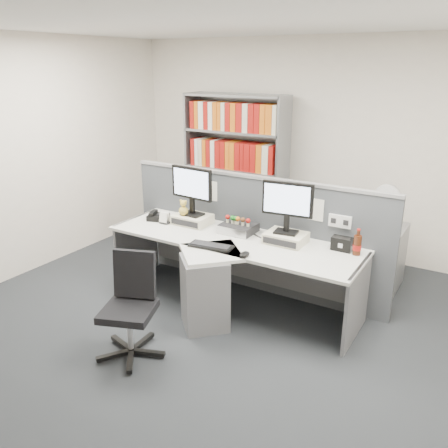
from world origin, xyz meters
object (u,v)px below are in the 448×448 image
Objects in this scene: desk at (221,270)px; monitor_right at (287,203)px; desk_calendar at (165,219)px; shelving_unit at (235,172)px; monitor_left at (192,187)px; desk_fan at (387,201)px; mouse at (245,254)px; office_chair at (131,303)px; desktop_pc at (238,228)px; cola_bottle at (357,245)px; filing_cabinet at (380,257)px; speaker at (342,244)px; desk_phone at (158,217)px; keyboard at (211,246)px.

monitor_right is at bearing 37.38° from desk.
desk_calendar is 1.63m from shelving_unit.
shelving_unit is at bearing 101.66° from monitor_left.
mouse is at bearing -119.69° from desk_fan.
office_chair is at bearing -64.90° from desk_calendar.
desktop_pc is 1.37× the size of cola_bottle.
monitor_right is 0.72× the size of filing_cabinet.
speaker is 0.41× the size of desk_fan.
monitor_left is 1.53× the size of desktop_pc.
monitor_left is 2.10× the size of cola_bottle.
desk_calendar is 2.05m from cola_bottle.
desk_phone is at bearing -173.93° from desktop_pc.
mouse is 1.08m from office_chair.
mouse is at bearing -119.68° from filing_cabinet.
desktop_pc is at bearing 2.13° from monitor_left.
monitor_right is 1.15× the size of keyboard.
keyboard is 1.23m from speaker.
monitor_left is 1.67m from speaker.
monitor_right reaches higher than desk_phone.
speaker is (1.89, 0.25, 0.01)m from desk_calendar.
cola_bottle is (2.19, 0.14, 0.06)m from desk_phone.
shelving_unit is (-0.86, 1.44, 0.21)m from desktop_pc.
shelving_unit reaches higher than desk.
monitor_left is 1.19× the size of keyboard.
monitor_right is at bearing -2.21° from desktop_pc.
shelving_unit is at bearing 91.42° from desk_calendar.
monitor_left is at bearing 147.31° from desk.
monitor_left is 0.56m from desk_phone.
shelving_unit is (-0.30, 1.46, -0.16)m from monitor_left.
monitor_left is 2.07m from desk_fan.
desk_phone reaches higher than mouse.
monitor_left is at bearing 102.43° from office_chair.
desk_calendar is at bearing -25.09° from desk_phone.
monitor_right is 2.02× the size of cola_bottle.
desk_phone is at bearing 163.41° from desk.
monitor_right is 3.99× the size of desk_calendar.
speaker reaches higher than desk_phone.
desk is 3.71× the size of filing_cabinet.
desk_fan is (0.02, 0.96, 0.18)m from cola_bottle.
desk_phone is 2.19m from cola_bottle.
cola_bottle is 2.07m from office_chair.
speaker is 0.27× the size of filing_cabinet.
desktop_pc is 0.98m from desk_phone.
monitor_left is 1.13m from mouse.
desk_phone is at bearing -176.87° from monitor_right.
monitor_right is at bearing -0.00° from monitor_left.
desk_fan reaches higher than desktop_pc.
monitor_right is at bearing 3.13° from desk_phone.
keyboard is 3.47× the size of desk_calendar.
office_chair is at bearing -77.57° from monitor_left.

